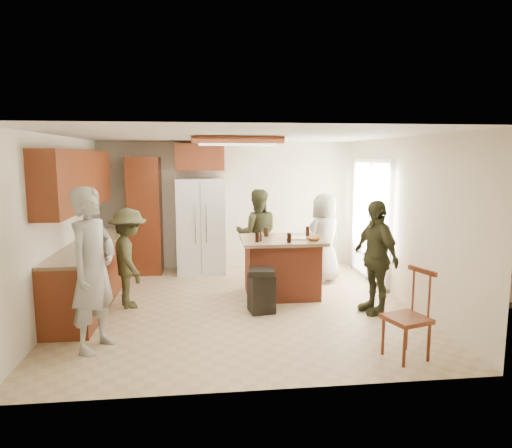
{
  "coord_description": "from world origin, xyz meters",
  "views": [
    {
      "loc": [
        -0.5,
        -6.54,
        2.21
      ],
      "look_at": [
        0.32,
        0.55,
        1.15
      ],
      "focal_mm": 32.0,
      "sensor_mm": 36.0,
      "label": 1
    }
  ],
  "objects": [
    {
      "name": "back_wall_units",
      "position": [
        -1.33,
        2.2,
        1.38
      ],
      "size": [
        1.8,
        0.6,
        2.45
      ],
      "color": "maroon",
      "rests_on": "ground"
    },
    {
      "name": "refrigerator",
      "position": [
        -0.55,
        2.12,
        0.9
      ],
      "size": [
        0.9,
        0.76,
        1.8
      ],
      "color": "white",
      "rests_on": "ground"
    },
    {
      "name": "person_behind_left",
      "position": [
        0.47,
        1.64,
        0.81
      ],
      "size": [
        0.81,
        0.52,
        1.63
      ],
      "primitive_type": "imported",
      "rotation": [
        0.0,
        0.0,
        3.1
      ],
      "color": "#393C23",
      "rests_on": "ground"
    },
    {
      "name": "room_shell",
      "position": [
        4.37,
        1.64,
        0.87
      ],
      "size": [
        8.0,
        5.2,
        5.0
      ],
      "color": "tan",
      "rests_on": "ground"
    },
    {
      "name": "person_front_left",
      "position": [
        -1.75,
        -1.33,
        0.94
      ],
      "size": [
        0.73,
        0.83,
        1.88
      ],
      "primitive_type": "imported",
      "rotation": [
        0.0,
        0.0,
        1.16
      ],
      "color": "gray",
      "rests_on": "ground"
    },
    {
      "name": "trash_bin",
      "position": [
        0.3,
        -0.29,
        0.32
      ],
      "size": [
        0.4,
        0.4,
        0.63
      ],
      "color": "black",
      "rests_on": "ground"
    },
    {
      "name": "person_behind_right",
      "position": [
        1.61,
        1.19,
        0.79
      ],
      "size": [
        0.92,
        0.84,
        1.57
      ],
      "primitive_type": "imported",
      "rotation": [
        0.0,
        0.0,
        3.73
      ],
      "color": "gray",
      "rests_on": "ground"
    },
    {
      "name": "island_items",
      "position": [
        0.88,
        0.32,
        0.97
      ],
      "size": [
        1.04,
        0.65,
        0.15
      ],
      "color": "silver",
      "rests_on": "kitchen_island"
    },
    {
      "name": "spindle_chair",
      "position": [
        1.71,
        -1.97,
        0.45
      ],
      "size": [
        0.53,
        0.53,
        0.99
      ],
      "color": "maroon",
      "rests_on": "ground"
    },
    {
      "name": "person_side_right",
      "position": [
        1.9,
        -0.48,
        0.81
      ],
      "size": [
        0.69,
        1.03,
        1.61
      ],
      "primitive_type": "imported",
      "rotation": [
        0.0,
        0.0,
        -1.33
      ],
      "color": "#383921",
      "rests_on": "ground"
    },
    {
      "name": "person_counter",
      "position": [
        -1.6,
        0.17,
        0.73
      ],
      "size": [
        0.73,
        1.04,
        1.47
      ],
      "primitive_type": "imported",
      "rotation": [
        0.0,
        0.0,
        1.9
      ],
      "color": "#3B3C23",
      "rests_on": "ground"
    },
    {
      "name": "kitchen_island",
      "position": [
        0.72,
        0.45,
        0.47
      ],
      "size": [
        1.28,
        1.03,
        0.93
      ],
      "color": "#9C4128",
      "rests_on": "ground"
    },
    {
      "name": "left_cabinetry",
      "position": [
        -2.24,
        0.4,
        0.96
      ],
      "size": [
        0.64,
        3.0,
        2.3
      ],
      "color": "maroon",
      "rests_on": "ground"
    }
  ]
}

